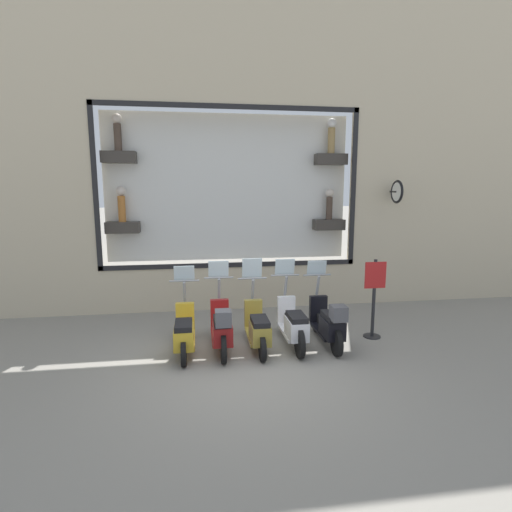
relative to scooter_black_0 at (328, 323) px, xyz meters
name	(u,v)px	position (x,y,z in m)	size (l,w,h in m)	color
ground_plane	(248,366)	(-0.67, 1.70, -0.48)	(120.00, 120.00, 0.00)	gray
building_facade	(229,108)	(2.93, 1.70, 4.57)	(1.22, 36.00, 9.85)	beige
scooter_black_0	(328,323)	(0.00, 0.00, 0.00)	(1.80, 0.61, 1.58)	black
scooter_white_1	(293,325)	(0.06, 0.70, -0.03)	(1.81, 0.60, 1.63)	black
scooter_olive_2	(258,328)	(0.06, 1.41, -0.06)	(1.79, 0.60, 1.67)	black
scooter_red_3	(222,328)	(0.00, 2.11, 0.01)	(1.81, 0.60, 1.63)	black
scooter_yellow_4	(184,332)	(0.05, 2.82, -0.06)	(1.79, 0.60, 1.54)	black
shop_sign_post	(374,296)	(0.33, -1.08, 0.42)	(0.36, 0.45, 1.67)	#232326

